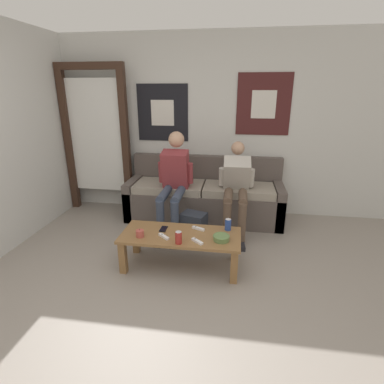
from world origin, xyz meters
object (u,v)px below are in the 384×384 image
Objects in this scene: couch at (204,198)px; drink_can_blue at (228,225)px; backpack at (193,228)px; cell_phone at (163,229)px; game_controller_far_center at (198,229)px; game_controller_near_left at (164,236)px; person_seated_teen at (236,185)px; person_seated_adult at (174,178)px; coffee_table at (181,240)px; pillar_candle at (140,233)px; drink_can_red at (179,238)px; game_controller_near_right at (197,241)px; ceramic_bowl at (221,238)px.

drink_can_blue is at bearing -71.44° from couch.
backpack is (-0.05, -0.72, -0.13)m from couch.
drink_can_blue is 0.90× the size of cell_phone.
game_controller_near_left is at bearing -144.30° from game_controller_far_center.
person_seated_adult is at bearing -176.24° from person_seated_teen.
coffee_table is 1.08× the size of person_seated_teen.
person_seated_adult is 15.07× the size of pillar_candle.
drink_can_blue is at bearing 7.71° from game_controller_far_center.
drink_can_red is at bearing -141.61° from drink_can_blue.
couch is at bearing 93.71° from game_controller_near_right.
couch reaches higher than cell_phone.
game_controller_far_center is (0.15, 0.33, -0.05)m from drink_can_red.
drink_can_blue reaches higher than game_controller_far_center.
backpack is 2.92× the size of drink_can_blue.
couch is at bearing 70.82° from pillar_candle.
game_controller_near_right is (-0.23, -0.08, -0.02)m from ceramic_bowl.
game_controller_far_center is at bearing -61.44° from person_seated_adult.
game_controller_far_center is at bearing 95.09° from game_controller_near_right.
game_controller_far_center is at bearing -75.24° from backpack.
cell_phone is at bearing 104.85° from game_controller_near_left.
cell_phone is (0.20, 0.20, -0.03)m from pillar_candle.
drink_can_blue is (0.06, 0.25, 0.03)m from ceramic_bowl.
person_seated_teen is 13.46× the size of pillar_candle.
drink_can_red is (-0.53, -1.16, -0.20)m from person_seated_teen.
game_controller_near_left is (-0.20, -0.69, 0.22)m from backpack.
drink_can_red reaches higher than game_controller_far_center.
person_seated_teen is 1.07m from ceramic_bowl.
pillar_candle is 0.59m from game_controller_near_right.
ceramic_bowl is at bearing -102.75° from drink_can_blue.
couch is 0.74m from backpack.
person_seated_teen is 0.78m from backpack.
couch reaches higher than ceramic_bowl.
drink_can_blue reaches higher than coffee_table.
coffee_table is 9.47× the size of game_controller_near_left.
game_controller_near_right is 0.95× the size of cell_phone.
person_seated_adult is 1.08m from drink_can_blue.
drink_can_red is at bearing -115.01° from game_controller_far_center.
backpack is 2.92× the size of drink_can_red.
couch reaches higher than pillar_candle.
coffee_table is at bearing 94.94° from drink_can_red.
cell_phone is at bearing 149.93° from game_controller_near_right.
drink_can_red reaches higher than pillar_candle.
backpack is at bearing -47.03° from person_seated_adult.
game_controller_near_right is (0.59, -0.03, -0.02)m from pillar_candle.
pillar_candle reaches higher than cell_phone.
pillar_candle is at bearing -109.18° from couch.
drink_can_red is at bearing -28.67° from game_controller_near_left.
backpack is 0.78m from game_controller_near_right.
coffee_table is 0.43m from pillar_candle.
couch is at bearing 47.78° from person_seated_adult.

